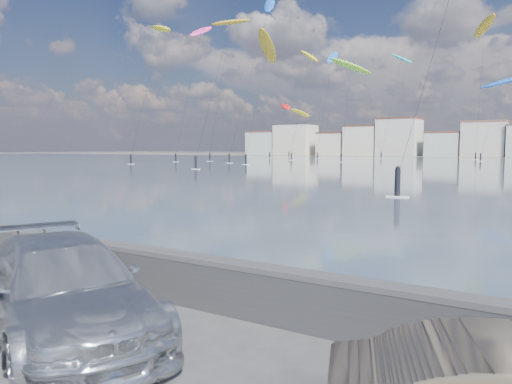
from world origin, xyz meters
TOP-DOWN VIEW (x-y plane):
  - ground at (0.00, 0.00)m, footprint 700.00×700.00m
  - seawall at (0.00, 2.70)m, footprint 400.00×0.36m
  - car_silver at (-0.41, 0.30)m, footprint 5.95×4.18m
  - kitesurfer_0 at (-39.35, 107.28)m, footprint 9.58×14.10m
  - kitesurfer_1 at (-69.21, 88.65)m, footprint 3.23×13.38m
  - kitesurfer_3 at (-65.79, 71.55)m, footprint 9.40×12.04m
  - kitesurfer_4 at (-51.70, 90.61)m, footprint 6.26×16.03m
  - kitesurfer_5 at (-65.94, 95.93)m, footprint 9.70×12.17m
  - kitesurfer_6 at (-47.74, 83.49)m, footprint 5.94×15.89m
  - kitesurfer_8 at (-43.11, 158.57)m, footprint 8.69×15.81m
  - kitesurfer_9 at (-75.83, 140.68)m, footprint 8.19×20.49m
  - kitesurfer_11 at (-54.29, 115.15)m, footprint 8.61×10.38m
  - kitesurfer_13 at (-56.32, 134.35)m, footprint 3.92×10.88m
  - kitesurfer_16 at (-9.94, 130.14)m, footprint 9.86×8.17m
  - kitesurfer_17 at (-16.39, 144.11)m, footprint 8.07×10.89m
  - kitesurfer_19 at (-76.34, 152.23)m, footprint 6.34×16.32m

SIDE VIEW (x-z plane):
  - ground at x=0.00m, z-range 0.00..0.00m
  - seawall at x=0.00m, z-range 0.04..1.12m
  - car_silver at x=-0.41m, z-range 0.00..1.60m
  - kitesurfer_19 at x=-76.34m, z-range 6.41..23.91m
  - kitesurfer_9 at x=-75.83m, z-range 7.24..25.99m
  - kitesurfer_16 at x=-9.94m, z-range 8.30..29.29m
  - kitesurfer_0 at x=-39.35m, z-range 9.77..34.37m
  - kitesurfer_6 at x=-47.74m, z-range 9.98..37.11m
  - kitesurfer_3 at x=-65.79m, z-range 12.41..41.38m
  - kitesurfer_11 at x=-54.29m, z-range 11.87..42.00m
  - kitesurfer_13 at x=-56.32m, z-range 13.08..46.14m
  - kitesurfer_1 at x=-69.21m, z-range 13.53..46.48m
  - kitesurfer_8 at x=-43.11m, z-range 14.34..48.77m
  - kitesurfer_5 at x=-65.94m, z-range 15.86..50.44m
  - kitesurfer_4 at x=-51.70m, z-range 15.03..52.80m
  - kitesurfer_17 at x=-16.39m, z-range 16.14..54.80m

